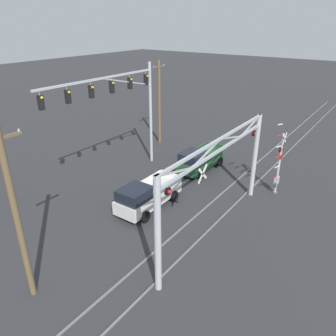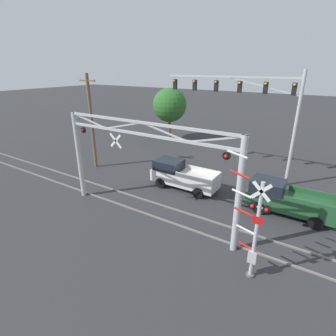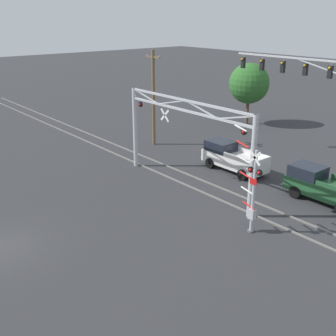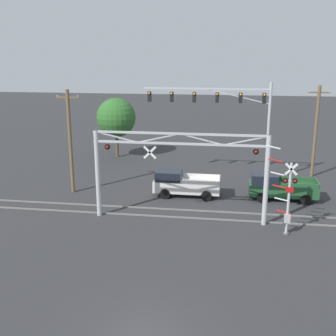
{
  "view_description": "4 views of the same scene",
  "coord_description": "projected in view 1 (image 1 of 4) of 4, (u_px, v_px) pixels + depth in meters",
  "views": [
    {
      "loc": [
        -14.94,
        5.09,
        11.63
      ],
      "look_at": [
        -0.51,
        15.32,
        3.58
      ],
      "focal_mm": 35.0,
      "sensor_mm": 36.0,
      "label": 1
    },
    {
      "loc": [
        8.69,
        1.25,
        8.71
      ],
      "look_at": [
        -0.02,
        14.88,
        2.42
      ],
      "focal_mm": 28.0,
      "sensor_mm": 36.0,
      "label": 2
    },
    {
      "loc": [
        19.41,
        -5.26,
        10.97
      ],
      "look_at": [
        -0.37,
        11.14,
        1.55
      ],
      "focal_mm": 45.0,
      "sensor_mm": 36.0,
      "label": 3
    },
    {
      "loc": [
        3.12,
        -14.04,
        10.9
      ],
      "look_at": [
        -0.82,
        12.56,
        3.51
      ],
      "focal_mm": 45.0,
      "sensor_mm": 36.0,
      "label": 4
    }
  ],
  "objects": [
    {
      "name": "rail_track_far",
      "position": [
        190.0,
        221.0,
        20.57
      ],
      "size": [
        80.0,
        0.08,
        0.1
      ],
      "primitive_type": "cube",
      "color": "gray",
      "rests_on": "ground_plane"
    },
    {
      "name": "crossing_signal_mast",
      "position": [
        279.0,
        166.0,
        23.05
      ],
      "size": [
        1.97,
        0.35,
        5.62
      ],
      "color": "#B7BABF",
      "rests_on": "ground_plane"
    },
    {
      "name": "traffic_signal_span",
      "position": [
        125.0,
        99.0,
        24.76
      ],
      "size": [
        10.84,
        0.39,
        8.56
      ],
      "color": "#B7BABF",
      "rests_on": "ground_plane"
    },
    {
      "name": "utility_pole_right",
      "position": [
        159.0,
        102.0,
        32.23
      ],
      "size": [
        1.8,
        0.28,
        8.16
      ],
      "color": "brown",
      "rests_on": "ground_plane"
    },
    {
      "name": "pickup_truck_following",
      "position": [
        200.0,
        160.0,
        27.22
      ],
      "size": [
        5.11,
        2.1,
        2.01
      ],
      "color": "#23512D",
      "rests_on": "ground_plane"
    },
    {
      "name": "rail_track_near",
      "position": [
        210.0,
        229.0,
        19.82
      ],
      "size": [
        80.0,
        0.08,
        0.1
      ],
      "primitive_type": "cube",
      "color": "gray",
      "rests_on": "ground_plane"
    },
    {
      "name": "crossing_gantry",
      "position": [
        218.0,
        175.0,
        18.11
      ],
      "size": [
        11.49,
        0.32,
        5.96
      ],
      "color": "#B7BABF",
      "rests_on": "ground_plane"
    },
    {
      "name": "pickup_truck_lead",
      "position": [
        146.0,
        196.0,
        21.66
      ],
      "size": [
        5.14,
        2.1,
        2.01
      ],
      "color": "silver",
      "rests_on": "ground_plane"
    },
    {
      "name": "utility_pole_left",
      "position": [
        16.0,
        216.0,
        13.5
      ],
      "size": [
        1.8,
        0.28,
        8.2
      ],
      "color": "brown",
      "rests_on": "ground_plane"
    }
  ]
}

